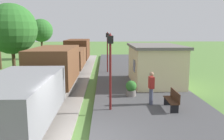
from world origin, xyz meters
TOP-DOWN VIEW (x-y plane):
  - freight_train at (-2.40, 11.10)m, footprint 2.50×26.00m
  - station_hut at (4.40, 9.27)m, footprint 3.50×5.80m
  - bench_near_hut at (4.08, 3.37)m, footprint 0.42×1.50m
  - person_waiting at (3.17, 4.13)m, footprint 0.27×0.40m
  - potted_planter at (2.31, 5.73)m, footprint 0.64×0.64m
  - lamp_post_near at (1.04, 3.36)m, footprint 0.28×0.28m
  - lamp_post_far at (1.04, 13.86)m, footprint 0.28×0.28m
  - tree_trackside_far at (-6.77, 12.03)m, footprint 4.09×4.09m
  - tree_field_distant at (-8.12, 26.25)m, footprint 3.22×3.22m

SIDE VIEW (x-z plane):
  - bench_near_hut at x=4.08m, z-range 0.27..1.18m
  - potted_planter at x=2.31m, z-range 0.26..1.18m
  - person_waiting at x=3.17m, z-range 0.33..2.04m
  - freight_train at x=-2.40m, z-range 0.19..2.91m
  - station_hut at x=4.40m, z-range 0.26..3.04m
  - lamp_post_near at x=1.04m, z-range 0.95..4.65m
  - lamp_post_far at x=1.04m, z-range 0.95..4.65m
  - tree_field_distant at x=-8.12m, z-range 1.20..6.87m
  - tree_trackside_far at x=-6.77m, z-range 1.06..7.28m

